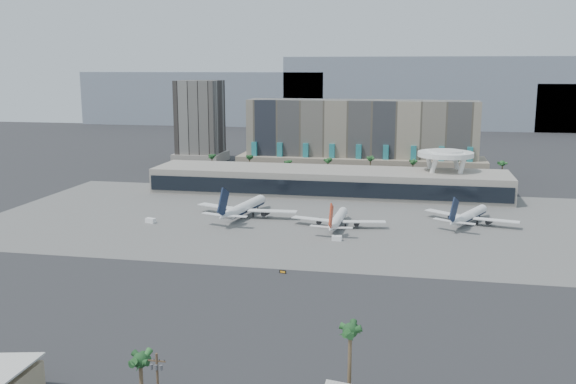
% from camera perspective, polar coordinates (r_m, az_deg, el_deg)
% --- Properties ---
extents(ground, '(900.00, 900.00, 0.00)m').
position_cam_1_polar(ground, '(206.03, -0.58, -6.02)').
color(ground, '#232326').
rests_on(ground, ground).
extents(apron_pad, '(260.00, 130.00, 0.06)m').
position_cam_1_polar(apron_pad, '(258.20, 1.91, -2.49)').
color(apron_pad, '#5B5B59').
rests_on(apron_pad, ground).
extents(mountain_ridge, '(680.00, 60.00, 70.00)m').
position_cam_1_polar(mountain_ridge, '(663.55, 10.24, 8.27)').
color(mountain_ridge, gray).
rests_on(mountain_ridge, ground).
extents(hotel, '(140.00, 30.00, 42.00)m').
position_cam_1_polar(hotel, '(370.99, 6.46, 4.24)').
color(hotel, gray).
rests_on(hotel, ground).
extents(office_tower, '(30.00, 30.00, 52.00)m').
position_cam_1_polar(office_tower, '(417.10, -7.81, 5.81)').
color(office_tower, black).
rests_on(office_tower, ground).
extents(terminal, '(170.00, 32.50, 14.50)m').
position_cam_1_polar(terminal, '(310.00, 3.57, 1.02)').
color(terminal, '#ABA396').
rests_on(terminal, ground).
extents(saucer_structure, '(26.00, 26.00, 21.89)m').
position_cam_1_polar(saucer_structure, '(311.94, 13.82, 3.00)').
color(saucer_structure, white).
rests_on(saucer_structure, ground).
extents(palm_row, '(157.80, 2.80, 13.10)m').
position_cam_1_polar(palm_row, '(343.05, 5.52, 2.64)').
color(palm_row, brown).
rests_on(palm_row, ground).
extents(utility_pole, '(3.20, 0.85, 12.00)m').
position_cam_1_polar(utility_pole, '(118.30, -11.54, -16.03)').
color(utility_pole, '#4C3826').
rests_on(utility_pole, ground).
extents(airliner_left, '(43.68, 45.32, 15.74)m').
position_cam_1_polar(airliner_left, '(262.76, -3.90, -1.38)').
color(airliner_left, white).
rests_on(airliner_left, ground).
extents(airliner_centre, '(36.73, 37.83, 13.05)m').
position_cam_1_polar(airliner_centre, '(245.78, 4.44, -2.43)').
color(airliner_centre, white).
rests_on(airliner_centre, ground).
extents(airliner_right, '(35.53, 36.55, 13.58)m').
position_cam_1_polar(airliner_right, '(260.46, 15.82, -2.02)').
color(airliner_right, white).
rests_on(airliner_right, ground).
extents(service_vehicle_a, '(4.44, 3.14, 1.97)m').
position_cam_1_polar(service_vehicle_a, '(258.48, -12.12, -2.50)').
color(service_vehicle_a, white).
rests_on(service_vehicle_a, ground).
extents(service_vehicle_b, '(3.50, 2.03, 1.79)m').
position_cam_1_polar(service_vehicle_b, '(228.12, 4.37, -4.12)').
color(service_vehicle_b, white).
rests_on(service_vehicle_b, ground).
extents(taxiway_sign, '(2.13, 0.72, 0.96)m').
position_cam_1_polar(taxiway_sign, '(192.63, -0.47, -7.10)').
color(taxiway_sign, black).
rests_on(taxiway_sign, ground).
extents(near_palm_a, '(6.00, 6.00, 10.21)m').
position_cam_1_polar(near_palm_a, '(122.48, -12.97, -14.96)').
color(near_palm_a, brown).
rests_on(near_palm_a, ground).
extents(near_palm_b, '(6.00, 6.00, 15.49)m').
position_cam_1_polar(near_palm_b, '(118.79, 5.54, -12.83)').
color(near_palm_b, brown).
rests_on(near_palm_b, ground).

